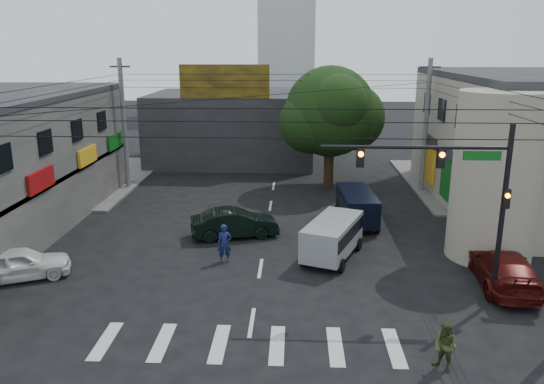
# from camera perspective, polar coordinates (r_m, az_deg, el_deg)

# --- Properties ---
(ground) EXTENTS (160.00, 160.00, 0.00)m
(ground) POSITION_cam_1_polar(r_m,az_deg,el_deg) (22.99, -1.58, -10.21)
(ground) COLOR black
(ground) RESTS_ON ground
(sidewalk_far_left) EXTENTS (16.00, 16.00, 0.15)m
(sidewalk_far_left) POSITION_cam_1_polar(r_m,az_deg,el_deg) (44.43, -23.65, 1.26)
(sidewalk_far_left) COLOR #514F4C
(sidewalk_far_left) RESTS_ON ground
(sidewalk_far_right) EXTENTS (16.00, 16.00, 0.15)m
(sidewalk_far_right) POSITION_cam_1_polar(r_m,az_deg,el_deg) (43.18, 24.85, 0.74)
(sidewalk_far_right) COLOR #514F4C
(sidewalk_far_right) RESTS_ON ground
(corner_column) EXTENTS (4.00, 4.00, 8.00)m
(corner_column) POSITION_cam_1_polar(r_m,az_deg,el_deg) (27.09, 22.91, 1.51)
(corner_column) COLOR gray
(corner_column) RESTS_ON ground
(building_far) EXTENTS (14.00, 10.00, 6.00)m
(building_far) POSITION_cam_1_polar(r_m,az_deg,el_deg) (47.51, -4.24, 6.96)
(building_far) COLOR #232326
(building_far) RESTS_ON ground
(billboard) EXTENTS (7.00, 0.30, 2.60)m
(billboard) POSITION_cam_1_polar(r_m,az_deg,el_deg) (42.22, -5.13, 11.76)
(billboard) COLOR olive
(billboard) RESTS_ON building_far
(street_tree) EXTENTS (6.40, 6.40, 8.70)m
(street_tree) POSITION_cam_1_polar(r_m,az_deg,el_deg) (38.02, 6.28, 8.57)
(street_tree) COLOR black
(street_tree) RESTS_ON ground
(traffic_gantry) EXTENTS (7.10, 0.35, 7.20)m
(traffic_gantry) POSITION_cam_1_polar(r_m,az_deg,el_deg) (21.27, 19.63, 0.61)
(traffic_gantry) COLOR black
(traffic_gantry) RESTS_ON ground
(utility_pole_far_left) EXTENTS (0.32, 0.32, 9.20)m
(utility_pole_far_left) POSITION_cam_1_polar(r_m,az_deg,el_deg) (38.97, -15.62, 6.96)
(utility_pole_far_left) COLOR #59595B
(utility_pole_far_left) RESTS_ON ground
(utility_pole_far_right) EXTENTS (0.32, 0.32, 9.20)m
(utility_pole_far_right) POSITION_cam_1_polar(r_m,az_deg,el_deg) (38.13, 16.20, 6.75)
(utility_pole_far_right) COLOR #59595B
(utility_pole_far_right) RESTS_ON ground
(dark_sedan) EXTENTS (3.86, 5.42, 1.53)m
(dark_sedan) POSITION_cam_1_polar(r_m,az_deg,el_deg) (28.56, -4.05, -3.37)
(dark_sedan) COLOR black
(dark_sedan) RESTS_ON ground
(white_compact) EXTENTS (4.78, 5.46, 1.44)m
(white_compact) POSITION_cam_1_polar(r_m,az_deg,el_deg) (25.96, -25.51, -6.97)
(white_compact) COLOR silver
(white_compact) RESTS_ON ground
(maroon_sedan) EXTENTS (3.17, 5.75, 1.55)m
(maroon_sedan) POSITION_cam_1_polar(r_m,az_deg,el_deg) (24.90, 23.63, -7.55)
(maroon_sedan) COLOR #410B09
(maroon_sedan) RESTS_ON ground
(silver_minivan) EXTENTS (5.65, 4.83, 1.89)m
(silver_minivan) POSITION_cam_1_polar(r_m,az_deg,el_deg) (25.82, 6.52, -5.07)
(silver_minivan) COLOR #A9ABB1
(silver_minivan) RESTS_ON ground
(navy_van) EXTENTS (4.93, 2.35, 1.89)m
(navy_van) POSITION_cam_1_polar(r_m,az_deg,el_deg) (30.96, 9.10, -1.68)
(navy_van) COLOR black
(navy_van) RESTS_ON ground
(traffic_officer) EXTENTS (0.80, 0.63, 1.85)m
(traffic_officer) POSITION_cam_1_polar(r_m,az_deg,el_deg) (25.27, -5.13, -5.55)
(traffic_officer) COLOR #141C49
(traffic_officer) RESTS_ON ground
(pedestrian_olive) EXTENTS (1.42, 1.42, 1.64)m
(pedestrian_olive) POSITION_cam_1_polar(r_m,az_deg,el_deg) (18.16, 18.16, -15.54)
(pedestrian_olive) COLOR #3B401D
(pedestrian_olive) RESTS_ON ground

